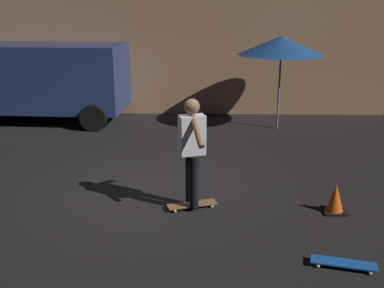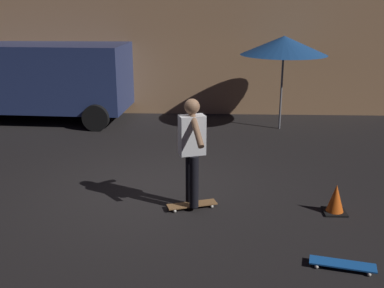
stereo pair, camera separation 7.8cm
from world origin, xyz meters
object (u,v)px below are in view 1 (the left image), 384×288
at_px(patio_umbrella, 281,45).
at_px(traffic_cone, 335,199).
at_px(skateboard_ridden, 192,205).
at_px(skateboard_spare, 344,263).
at_px(skater, 192,145).
at_px(parked_van, 38,77).

height_order(patio_umbrella, traffic_cone, patio_umbrella).
distance_m(skateboard_ridden, traffic_cone, 2.19).
distance_m(patio_umbrella, skateboard_ridden, 5.55).
relative_size(skateboard_ridden, skateboard_spare, 1.00).
xyz_separation_m(skater, traffic_cone, (2.19, -0.08, -0.83)).
bearing_deg(patio_umbrella, skater, -113.06).
relative_size(patio_umbrella, traffic_cone, 5.00).
distance_m(parked_van, patio_umbrella, 6.39).
bearing_deg(parked_van, skateboard_spare, -49.17).
relative_size(patio_umbrella, skateboard_ridden, 2.86).
distance_m(skater, traffic_cone, 2.34).
relative_size(skateboard_spare, traffic_cone, 1.75).
distance_m(parked_van, skater, 6.94).
xyz_separation_m(parked_van, skateboard_ridden, (4.26, -5.48, -1.11)).
distance_m(skateboard_spare, skater, 2.68).
relative_size(parked_van, skateboard_ridden, 5.86).
distance_m(skateboard_spare, traffic_cone, 1.58).
distance_m(parked_van, skateboard_spare, 9.46).
xyz_separation_m(patio_umbrella, skateboard_ridden, (-2.03, -4.76, -2.02)).
height_order(parked_van, skater, parked_van).
bearing_deg(patio_umbrella, parked_van, 173.42).
height_order(skateboard_spare, skater, skater).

